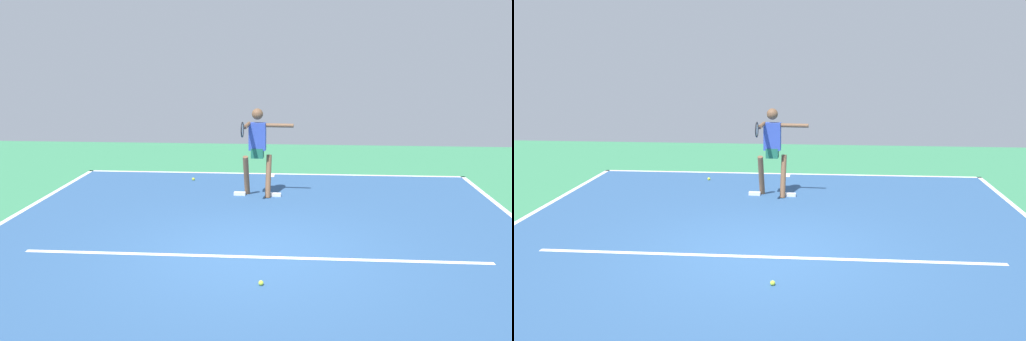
% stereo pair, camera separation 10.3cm
% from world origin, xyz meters
% --- Properties ---
extents(ground_plane, '(20.06, 20.06, 0.00)m').
position_xyz_m(ground_plane, '(0.00, 0.00, 0.00)').
color(ground_plane, '#388456').
extents(court_surface, '(9.12, 11.31, 0.00)m').
position_xyz_m(court_surface, '(0.00, 0.00, 0.00)').
color(court_surface, '#2D5484').
rests_on(court_surface, ground_plane).
extents(court_line_baseline_near, '(9.12, 0.10, 0.01)m').
position_xyz_m(court_line_baseline_near, '(0.00, -5.60, 0.00)').
color(court_line_baseline_near, white).
rests_on(court_line_baseline_near, ground_plane).
extents(court_line_service, '(6.84, 0.10, 0.01)m').
position_xyz_m(court_line_service, '(0.00, 0.12, 0.00)').
color(court_line_service, white).
rests_on(court_line_service, ground_plane).
extents(court_line_centre_mark, '(0.10, 0.30, 0.01)m').
position_xyz_m(court_line_centre_mark, '(0.00, -5.40, 0.00)').
color(court_line_centre_mark, white).
rests_on(court_line_centre_mark, ground_plane).
extents(tennis_player, '(1.22, 1.26, 1.82)m').
position_xyz_m(tennis_player, '(0.21, -3.42, 1.05)').
color(tennis_player, brown).
rests_on(tennis_player, ground_plane).
extents(tennis_ball_centre_court, '(0.07, 0.07, 0.07)m').
position_xyz_m(tennis_ball_centre_court, '(-0.18, 1.13, 0.03)').
color(tennis_ball_centre_court, '#C6E53D').
rests_on(tennis_ball_centre_court, ground_plane).
extents(tennis_ball_far_corner, '(0.07, 0.07, 0.07)m').
position_xyz_m(tennis_ball_far_corner, '(1.79, -4.75, 0.03)').
color(tennis_ball_far_corner, '#CCE033').
rests_on(tennis_ball_far_corner, ground_plane).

